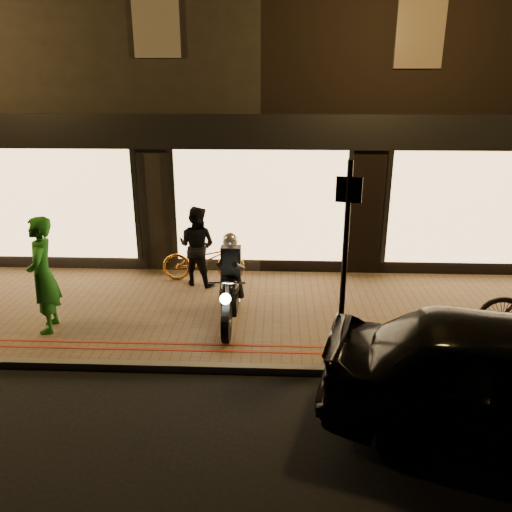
% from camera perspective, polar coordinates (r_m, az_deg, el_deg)
% --- Properties ---
extents(ground, '(90.00, 90.00, 0.00)m').
position_cam_1_polar(ground, '(7.58, -0.67, -13.37)').
color(ground, black).
rests_on(ground, ground).
extents(sidewalk, '(50.00, 4.00, 0.12)m').
position_cam_1_polar(sidewalk, '(9.30, 0.02, -6.45)').
color(sidewalk, brown).
rests_on(sidewalk, ground).
extents(kerb_stone, '(50.00, 0.14, 0.12)m').
position_cam_1_polar(kerb_stone, '(7.59, -0.65, -12.78)').
color(kerb_stone, '#59544C').
rests_on(kerb_stone, ground).
extents(red_kerb_lines, '(50.00, 0.26, 0.01)m').
position_cam_1_polar(red_kerb_lines, '(7.98, -0.45, -10.51)').
color(red_kerb_lines, maroon).
rests_on(red_kerb_lines, sidewalk).
extents(building_row, '(48.00, 10.11, 8.50)m').
position_cam_1_polar(building_row, '(15.39, 1.24, 19.70)').
color(building_row, black).
rests_on(building_row, ground).
extents(motorcycle, '(0.60, 1.94, 1.59)m').
position_cam_1_polar(motorcycle, '(8.58, -2.94, -3.81)').
color(motorcycle, black).
rests_on(motorcycle, sidewalk).
extents(sign_post, '(0.35, 0.11, 3.00)m').
position_cam_1_polar(sign_post, '(7.10, 10.13, 0.15)').
color(sign_post, black).
rests_on(sign_post, sidewalk).
extents(bicycle_gold, '(1.75, 0.65, 0.91)m').
position_cam_1_polar(bicycle_gold, '(10.52, -6.01, -0.43)').
color(bicycle_gold, orange).
rests_on(bicycle_gold, sidewalk).
extents(person_green, '(0.62, 0.80, 1.96)m').
position_cam_1_polar(person_green, '(8.89, -23.19, -2.02)').
color(person_green, '#1C681B').
rests_on(person_green, sidewalk).
extents(person_dark, '(0.96, 0.86, 1.65)m').
position_cam_1_polar(person_dark, '(10.23, -6.77, 1.16)').
color(person_dark, black).
rests_on(person_dark, sidewalk).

